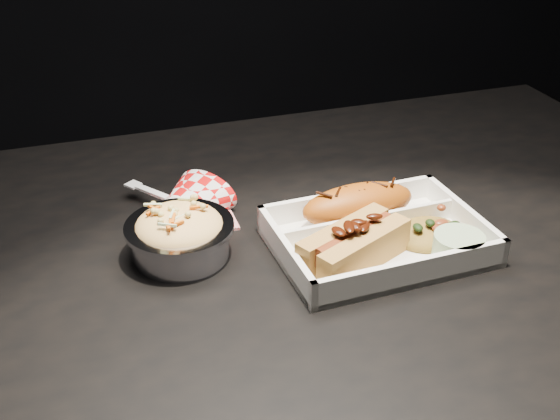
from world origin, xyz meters
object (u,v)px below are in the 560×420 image
(fried_pastry, at_px, (358,204))
(hotdog, at_px, (354,243))
(dining_table, at_px, (310,296))
(napkin_fork, at_px, (182,206))
(foil_coleslaw_cup, at_px, (180,233))
(food_tray, at_px, (377,241))

(fried_pastry, xyz_separation_m, hotdog, (-0.04, -0.08, 0.00))
(dining_table, distance_m, hotdog, 0.15)
(napkin_fork, bearing_deg, hotdog, 7.87)
(hotdog, height_order, foil_coleslaw_cup, foil_coleslaw_cup)
(dining_table, relative_size, hotdog, 8.05)
(fried_pastry, relative_size, foil_coleslaw_cup, 1.17)
(foil_coleslaw_cup, height_order, napkin_fork, foil_coleslaw_cup)
(hotdog, xyz_separation_m, napkin_fork, (-0.17, 0.18, -0.02))
(hotdog, bearing_deg, fried_pastry, 38.17)
(dining_table, xyz_separation_m, napkin_fork, (-0.15, 0.10, 0.11))
(dining_table, height_order, napkin_fork, napkin_fork)
(food_tray, distance_m, napkin_fork, 0.26)
(food_tray, relative_size, hotdog, 1.72)
(dining_table, bearing_deg, napkin_fork, 144.48)
(fried_pastry, height_order, foil_coleslaw_cup, foil_coleslaw_cup)
(fried_pastry, bearing_deg, hotdog, -116.67)
(hotdog, xyz_separation_m, foil_coleslaw_cup, (-0.19, 0.09, -0.00))
(dining_table, relative_size, food_tray, 4.68)
(hotdog, height_order, napkin_fork, napkin_fork)
(dining_table, xyz_separation_m, foil_coleslaw_cup, (-0.16, 0.01, 0.12))
(fried_pastry, distance_m, hotdog, 0.09)
(fried_pastry, height_order, napkin_fork, napkin_fork)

